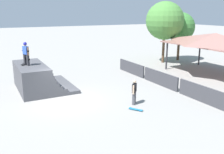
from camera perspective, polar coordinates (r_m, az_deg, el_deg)
ground_plane at (r=16.30m, az=-10.32°, el=-5.23°), size 160.00×160.00×0.00m
quarter_pipe_ramp at (r=18.81m, az=-16.89°, el=-0.32°), size 4.78×3.76×1.87m
skater_on_deck at (r=18.20m, az=-19.11°, el=5.40°), size 0.68×0.45×1.62m
skateboard_on_deck at (r=18.66m, az=-19.55°, el=2.84°), size 0.83×0.50×0.09m
bystander_walking at (r=15.20m, az=5.12°, el=-3.12°), size 0.51×0.50×1.54m
skateboard_on_ground at (r=14.52m, az=5.35°, el=-7.34°), size 0.80×0.64×0.09m
barrier_fence at (r=19.48m, az=10.96°, el=-0.34°), size 12.34×0.12×1.05m
pavilion_shelter at (r=23.54m, az=22.57°, el=7.93°), size 8.65×5.13×3.71m
tree_beside_pavilion at (r=29.75m, az=15.24°, el=10.92°), size 3.32×3.32×5.45m
tree_far_back at (r=27.88m, az=11.98°, el=12.46°), size 4.06×4.06×6.58m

